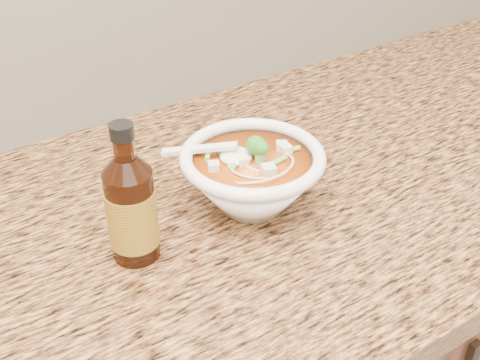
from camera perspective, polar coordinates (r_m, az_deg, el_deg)
soup_bowl at (r=0.82m, az=1.17°, el=0.17°), size 0.20×0.20×0.11m
hot_sauce_bottle at (r=0.73m, az=-10.25°, el=-2.73°), size 0.07×0.07×0.19m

